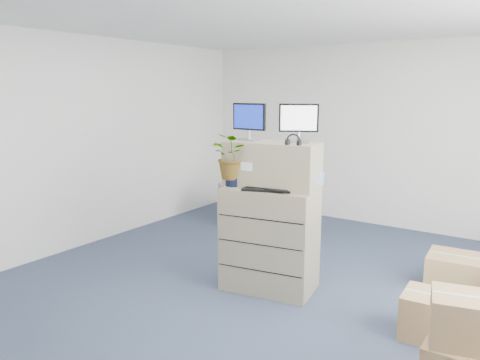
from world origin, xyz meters
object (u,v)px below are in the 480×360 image
at_px(keyboard, 267,189).
at_px(potted_plant, 233,162).
at_px(monitor_right, 299,121).
at_px(filing_cabinet_lower, 270,239).
at_px(monitor_left, 249,120).
at_px(water_bottle, 278,174).
at_px(office_chair, 242,201).

relative_size(keyboard, potted_plant, 0.88).
bearing_deg(monitor_right, filing_cabinet_lower, 178.29).
distance_m(filing_cabinet_lower, monitor_left, 1.27).
height_order(monitor_right, water_bottle, monitor_right).
distance_m(potted_plant, office_chair, 2.70).
distance_m(filing_cabinet_lower, keyboard, 0.58).
bearing_deg(monitor_left, potted_plant, -100.79).
bearing_deg(filing_cabinet_lower, potted_plant, -159.81).
bearing_deg(potted_plant, water_bottle, 33.98).
bearing_deg(water_bottle, keyboard, -91.61).
distance_m(filing_cabinet_lower, potted_plant, 0.89).
bearing_deg(monitor_right, water_bottle, 167.22).
height_order(keyboard, water_bottle, water_bottle).
relative_size(filing_cabinet_lower, office_chair, 1.57).
relative_size(monitor_left, potted_plant, 0.70).
height_order(water_bottle, office_chair, water_bottle).
bearing_deg(keyboard, monitor_right, 29.46).
xyz_separation_m(filing_cabinet_lower, keyboard, (0.04, -0.13, 0.56)).
bearing_deg(filing_cabinet_lower, office_chair, 121.18).
bearing_deg(water_bottle, office_chair, 132.30).
relative_size(keyboard, water_bottle, 1.72).
height_order(keyboard, potted_plant, potted_plant).
distance_m(monitor_right, water_bottle, 0.58).
xyz_separation_m(monitor_left, potted_plant, (-0.05, -0.22, -0.43)).
bearing_deg(potted_plant, monitor_left, 78.34).
xyz_separation_m(monitor_right, keyboard, (-0.21, -0.25, -0.68)).
bearing_deg(monitor_left, keyboard, -25.48).
height_order(filing_cabinet_lower, potted_plant, potted_plant).
distance_m(monitor_left, office_chair, 2.75).
bearing_deg(water_bottle, monitor_left, -174.19).
bearing_deg(monitor_right, keyboard, -157.19).
distance_m(filing_cabinet_lower, water_bottle, 0.70).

